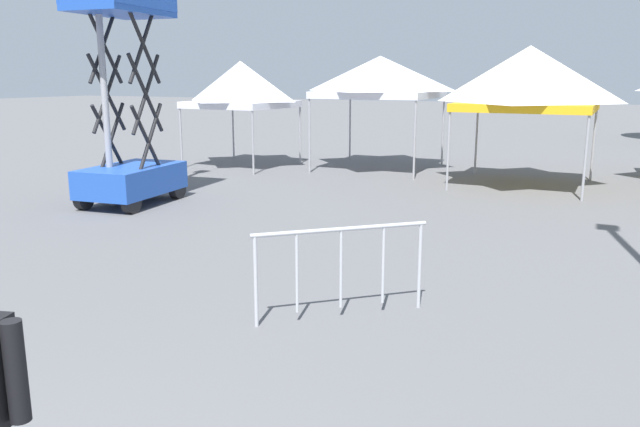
{
  "coord_description": "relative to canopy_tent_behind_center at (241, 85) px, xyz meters",
  "views": [
    {
      "loc": [
        2.7,
        -1.3,
        2.74
      ],
      "look_at": [
        -0.14,
        4.67,
        1.3
      ],
      "focal_mm": 35.31,
      "sensor_mm": 36.0,
      "label": 1
    }
  ],
  "objects": [
    {
      "name": "canopy_tent_behind_left",
      "position": [
        4.07,
        1.23,
        0.22
      ],
      "size": [
        3.35,
        3.35,
        3.34
      ],
      "color": "#9E9EA3",
      "rests_on": "ground"
    },
    {
      "name": "canopy_tent_center",
      "position": [
        8.46,
        -0.0,
        0.2
      ],
      "size": [
        3.29,
        3.29,
        3.5
      ],
      "color": "#9E9EA3",
      "rests_on": "ground"
    },
    {
      "name": "canopy_tent_behind_center",
      "position": [
        0.0,
        0.0,
        0.0
      ],
      "size": [
        2.93,
        2.93,
        3.21
      ],
      "color": "#9E9EA3",
      "rests_on": "ground"
    },
    {
      "name": "crowd_barrier_by_lift",
      "position": [
        7.89,
        -10.34,
        -1.76
      ],
      "size": [
        1.58,
        1.46,
        1.08
      ],
      "color": "#B7BABF",
      "rests_on": "ground"
    },
    {
      "name": "scissor_lift",
      "position": [
        1.08,
        -6.2,
        -1.14
      ],
      "size": [
        1.63,
        2.43,
        4.67
      ],
      "color": "black",
      "rests_on": "ground"
    }
  ]
}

